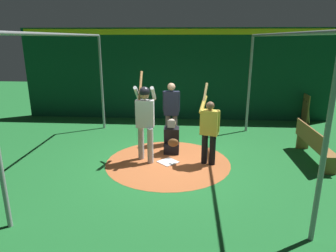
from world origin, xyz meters
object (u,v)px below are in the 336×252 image
Objects in this scene: visitor at (209,129)px; bench at (313,143)px; batter at (145,116)px; umpire at (171,110)px; catcher at (172,140)px; bat_rack at (305,109)px; home_plate at (168,162)px.

bench is at bearing 117.70° from visitor.
batter is 1.24× the size of umpire.
bat_rack is (-3.47, 4.68, 0.11)m from catcher.
bat_rack reaches higher than catcher.
home_plate is 6.28m from bat_rack.
bench is (1.00, 3.66, -0.56)m from umpire.
batter is at bearing -74.91° from visitor.
catcher is at bearing 4.45° from umpire.
catcher is at bearing -53.45° from bat_rack.
bat_rack is 0.54× the size of bench.
bat_rack is (-2.68, 4.74, -0.52)m from umpire.
umpire is 1.70× the size of bat_rack.
bench is at bearing 86.68° from catcher.
bench is at bearing 94.70° from batter.
batter is 1.59m from visitor.
bench is (-0.35, 4.22, -0.71)m from batter.
home_plate is at bearing -4.88° from catcher.
home_plate is 1.34m from visitor.
home_plate is 0.40× the size of bat_rack.
batter is at bearing -85.30° from bench.
home_plate is at bearing -83.34° from bench.
visitor is 1.01× the size of bench.
batter is 2.30× the size of catcher.
visitor reaches higher than home_plate.
home_plate is 0.23× the size of umpire.
umpire is 3.83m from bench.
umpire is (-0.79, -0.06, 0.63)m from catcher.
umpire is 5.47m from bat_rack.
umpire is 1.75m from visitor.
batter is 4.30m from bench.
batter is 1.13× the size of visitor.
catcher is (-0.64, 0.05, 0.37)m from home_plate.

